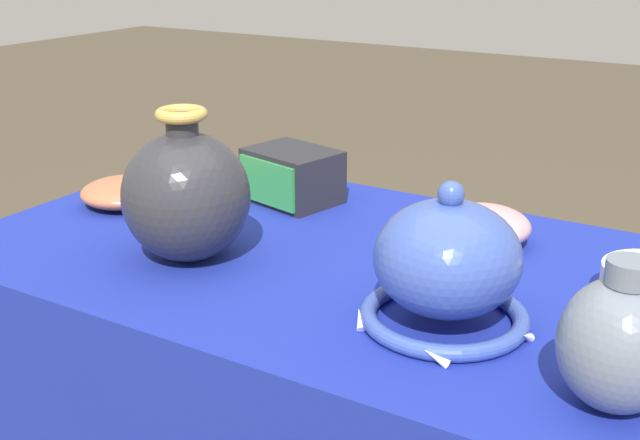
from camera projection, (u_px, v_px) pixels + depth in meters
display_table at (350, 310)px, 1.24m from camera, size 1.25×0.69×0.73m
vase_tall_bulbous at (186, 195)px, 1.20m from camera, size 0.19×0.19×0.23m
vase_dome_bell at (447, 268)px, 1.00m from camera, size 0.22×0.23×0.19m
mosaic_tile_box at (292, 176)px, 1.48m from camera, size 0.18×0.16×0.10m
jar_round_slate at (620, 343)px, 0.83m from camera, size 0.13×0.13×0.17m
bowl_shallow_rose at (484, 226)px, 1.28m from camera, size 0.15×0.15×0.06m
bowl_shallow_terracotta at (124, 192)px, 1.47m from camera, size 0.16×0.16×0.05m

